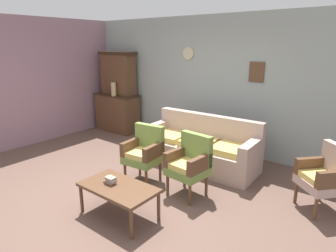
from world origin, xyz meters
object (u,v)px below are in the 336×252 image
(vase_on_cabinet, at_px, (114,89))
(coffee_table, at_px, (118,189))
(floral_couch, at_px, (201,149))
(armchair_near_cabinet, at_px, (144,151))
(book_stack_on_table, at_px, (110,180))
(side_cabinet, at_px, (118,112))
(armchair_by_doorway, at_px, (190,162))
(wingback_chair_by_fireplace, at_px, (325,175))

(vase_on_cabinet, distance_m, coffee_table, 3.79)
(floral_couch, bearing_deg, coffee_table, -88.98)
(armchair_near_cabinet, height_order, book_stack_on_table, armchair_near_cabinet)
(side_cabinet, height_order, vase_on_cabinet, vase_on_cabinet)
(floral_couch, bearing_deg, side_cabinet, 167.75)
(armchair_by_doorway, relative_size, coffee_table, 0.90)
(vase_on_cabinet, bearing_deg, side_cabinet, 118.50)
(side_cabinet, bearing_deg, wingback_chair_by_fireplace, -10.16)
(armchair_near_cabinet, bearing_deg, vase_on_cabinet, 147.42)
(vase_on_cabinet, bearing_deg, floral_couch, -9.12)
(vase_on_cabinet, xyz_separation_m, armchair_by_doorway, (3.18, -1.44, -0.59))
(vase_on_cabinet, distance_m, book_stack_on_table, 3.69)
(floral_couch, height_order, book_stack_on_table, floral_couch)
(floral_couch, height_order, armchair_by_doorway, same)
(vase_on_cabinet, distance_m, wingback_chair_by_fireplace, 4.90)
(book_stack_on_table, bearing_deg, wingback_chair_by_fireplace, 39.56)
(side_cabinet, bearing_deg, vase_on_cabinet, -61.50)
(book_stack_on_table, bearing_deg, armchair_by_doorway, 63.39)
(armchair_by_doorway, height_order, book_stack_on_table, armchair_by_doorway)
(wingback_chair_by_fireplace, bearing_deg, floral_couch, 172.78)
(side_cabinet, xyz_separation_m, wingback_chair_by_fireplace, (4.91, -0.88, 0.03))
(wingback_chair_by_fireplace, bearing_deg, side_cabinet, 169.84)
(side_cabinet, relative_size, floral_couch, 0.55)
(side_cabinet, bearing_deg, armchair_near_cabinet, -34.46)
(vase_on_cabinet, height_order, coffee_table, vase_on_cabinet)
(floral_couch, distance_m, wingback_chair_by_fireplace, 2.08)
(side_cabinet, bearing_deg, coffee_table, -42.50)
(floral_couch, xyz_separation_m, wingback_chair_by_fireplace, (2.06, -0.26, 0.17))
(floral_couch, relative_size, coffee_table, 2.09)
(armchair_near_cabinet, relative_size, wingback_chair_by_fireplace, 1.00)
(wingback_chair_by_fireplace, distance_m, coffee_table, 2.69)
(book_stack_on_table, bearing_deg, side_cabinet, 136.03)
(side_cabinet, bearing_deg, armchair_by_doorway, -26.28)
(vase_on_cabinet, bearing_deg, armchair_by_doorway, -24.37)
(wingback_chair_by_fireplace, relative_size, book_stack_on_table, 5.13)
(side_cabinet, distance_m, wingback_chair_by_fireplace, 4.99)
(armchair_near_cabinet, distance_m, armchair_by_doorway, 0.83)
(side_cabinet, height_order, coffee_table, side_cabinet)
(coffee_table, height_order, book_stack_on_table, book_stack_on_table)
(coffee_table, bearing_deg, floral_couch, 91.02)
(floral_couch, relative_size, armchair_by_doorway, 2.32)
(armchair_near_cabinet, bearing_deg, wingback_chair_by_fireplace, 17.98)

